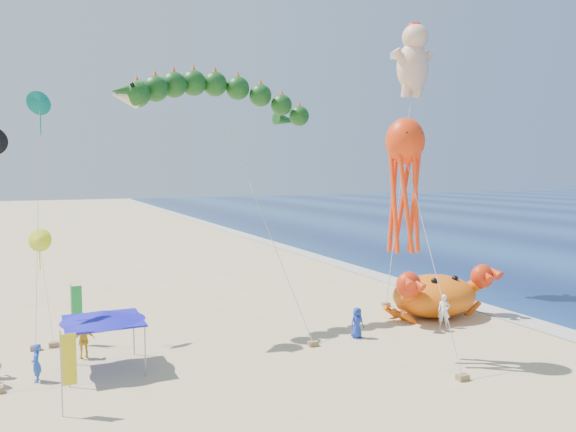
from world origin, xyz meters
The scene contains 8 objects.
ground centered at (0.00, 0.00, 0.00)m, with size 320.00×320.00×0.00m, color #D1B784.
foam_strip centered at (12.00, 0.00, 0.01)m, with size 320.00×320.00×0.00m, color silver.
crab_inflatable centered at (7.80, 1.79, 1.40)m, with size 7.23×4.63×3.17m.
dragon_kite centered at (-4.58, 6.06, 12.86)m, with size 12.56×9.22×14.23m.
cherub_kite centered at (10.53, 8.09, 16.92)m, with size 5.46×4.13×19.42m.
octopus_kite centered at (1.32, -3.81, 8.71)m, with size 1.92×4.35×11.35m.
canopy_blue centered at (-11.74, 0.48, 2.44)m, with size 3.67×3.67×2.71m.
beachgoers centered at (-11.91, 2.24, 0.89)m, with size 26.21×8.38×1.89m.
Camera 1 is at (-14.30, -25.31, 8.91)m, focal length 35.00 mm.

